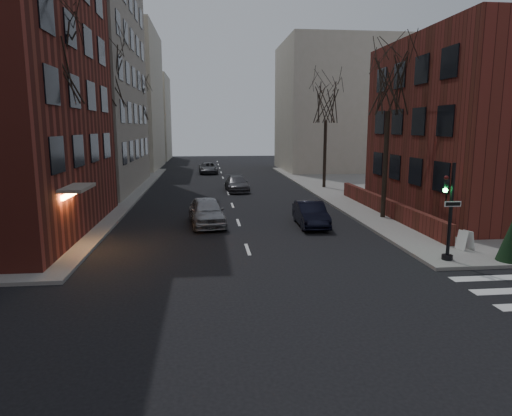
# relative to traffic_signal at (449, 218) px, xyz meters

# --- Properties ---
(ground) EXTENTS (160.00, 160.00, 0.00)m
(ground) POSITION_rel_traffic_signal_xyz_m (-7.94, -8.99, -1.91)
(ground) COLOR black
(ground) RESTS_ON ground
(building_left_tan) EXTENTS (18.00, 18.00, 28.00)m
(building_left_tan) POSITION_rel_traffic_signal_xyz_m (-24.94, 25.01, 12.09)
(building_left_tan) COLOR gray
(building_left_tan) RESTS_ON ground
(building_right_brick) EXTENTS (12.00, 14.00, 11.00)m
(building_right_brick) POSITION_rel_traffic_signal_xyz_m (8.56, 10.01, 3.59)
(building_right_brick) COLOR maroon
(building_right_brick) RESTS_ON ground
(low_wall_right) EXTENTS (0.35, 16.00, 1.00)m
(low_wall_right) POSITION_rel_traffic_signal_xyz_m (1.36, 10.01, -1.26)
(low_wall_right) COLOR maroon
(low_wall_right) RESTS_ON sidewalk_far_right
(building_distant_la) EXTENTS (14.00, 16.00, 18.00)m
(building_distant_la) POSITION_rel_traffic_signal_xyz_m (-22.94, 46.01, 7.09)
(building_distant_la) COLOR beige
(building_distant_la) RESTS_ON ground
(building_distant_ra) EXTENTS (14.00, 14.00, 16.00)m
(building_distant_ra) POSITION_rel_traffic_signal_xyz_m (7.06, 41.01, 6.09)
(building_distant_ra) COLOR beige
(building_distant_ra) RESTS_ON ground
(building_distant_lb) EXTENTS (10.00, 12.00, 14.00)m
(building_distant_lb) POSITION_rel_traffic_signal_xyz_m (-20.94, 63.01, 5.09)
(building_distant_lb) COLOR beige
(building_distant_lb) RESTS_ON ground
(traffic_signal) EXTENTS (0.76, 0.44, 4.00)m
(traffic_signal) POSITION_rel_traffic_signal_xyz_m (0.00, 0.00, 0.00)
(traffic_signal) COLOR black
(traffic_signal) RESTS_ON sidewalk_far_right
(tree_left_a) EXTENTS (4.18, 4.18, 10.26)m
(tree_left_a) POSITION_rel_traffic_signal_xyz_m (-16.74, 5.01, 6.56)
(tree_left_a) COLOR #2D231C
(tree_left_a) RESTS_ON sidewalk_far_left
(tree_left_b) EXTENTS (4.40, 4.40, 10.80)m
(tree_left_b) POSITION_rel_traffic_signal_xyz_m (-16.74, 17.01, 7.00)
(tree_left_b) COLOR #2D231C
(tree_left_b) RESTS_ON sidewalk_far_left
(tree_left_c) EXTENTS (3.96, 3.96, 9.72)m
(tree_left_c) POSITION_rel_traffic_signal_xyz_m (-16.74, 31.01, 6.12)
(tree_left_c) COLOR #2D231C
(tree_left_c) RESTS_ON sidewalk_far_left
(tree_right_a) EXTENTS (3.96, 3.96, 9.72)m
(tree_right_a) POSITION_rel_traffic_signal_xyz_m (0.86, 9.01, 6.12)
(tree_right_a) COLOR #2D231C
(tree_right_a) RESTS_ON sidewalk_far_right
(tree_right_b) EXTENTS (3.74, 3.74, 9.18)m
(tree_right_b) POSITION_rel_traffic_signal_xyz_m (0.86, 23.01, 5.68)
(tree_right_b) COLOR #2D231C
(tree_right_b) RESTS_ON sidewalk_far_right
(streetlamp_near) EXTENTS (0.36, 0.36, 6.28)m
(streetlamp_near) POSITION_rel_traffic_signal_xyz_m (-16.14, 13.01, 2.33)
(streetlamp_near) COLOR black
(streetlamp_near) RESTS_ON sidewalk_far_left
(streetlamp_far) EXTENTS (0.36, 0.36, 6.28)m
(streetlamp_far) POSITION_rel_traffic_signal_xyz_m (-16.14, 33.01, 2.33)
(streetlamp_far) COLOR black
(streetlamp_far) RESTS_ON sidewalk_far_left
(parked_sedan) EXTENTS (1.58, 4.24, 1.39)m
(parked_sedan) POSITION_rel_traffic_signal_xyz_m (-3.94, 7.61, -1.22)
(parked_sedan) COLOR black
(parked_sedan) RESTS_ON ground
(car_lane_silver) EXTENTS (2.34, 4.83, 1.59)m
(car_lane_silver) POSITION_rel_traffic_signal_xyz_m (-9.78, 8.47, -1.11)
(car_lane_silver) COLOR #939398
(car_lane_silver) RESTS_ON ground
(car_lane_gray) EXTENTS (2.12, 4.64, 1.32)m
(car_lane_gray) POSITION_rel_traffic_signal_xyz_m (-7.14, 22.17, -1.25)
(car_lane_gray) COLOR #45444A
(car_lane_gray) RESTS_ON ground
(car_lane_far) EXTENTS (2.35, 4.76, 1.30)m
(car_lane_far) POSITION_rel_traffic_signal_xyz_m (-9.52, 37.82, -1.26)
(car_lane_far) COLOR #47484C
(car_lane_far) RESTS_ON ground
(sandwich_board) EXTENTS (0.53, 0.63, 0.87)m
(sandwich_board) POSITION_rel_traffic_signal_xyz_m (1.66, 1.41, -1.32)
(sandwich_board) COLOR white
(sandwich_board) RESTS_ON sidewalk_far_right
(evergreen_shrub) EXTENTS (1.34, 1.34, 1.88)m
(evergreen_shrub) POSITION_rel_traffic_signal_xyz_m (2.56, -0.41, -0.82)
(evergreen_shrub) COLOR black
(evergreen_shrub) RESTS_ON sidewalk_far_right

